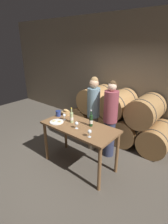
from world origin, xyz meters
name	(u,v)px	position (x,y,z in m)	size (l,w,h in m)	color
ground_plane	(80,165)	(0.00, 0.00, 0.00)	(10.00, 10.00, 0.00)	#564F44
stone_wall_back	(131,77)	(0.00, 2.14, 1.60)	(10.00, 0.12, 3.20)	#7F705B
barrel_stack	(117,117)	(0.00, 1.56, 0.61)	(2.86, 0.92, 1.32)	#A87A47
tasting_table	(79,132)	(0.00, 0.00, 0.80)	(1.54, 0.73, 0.94)	brown
person_left	(93,113)	(-0.18, 0.71, 0.94)	(0.29, 0.29, 1.78)	#756651
person_right	(110,119)	(0.27, 0.71, 0.91)	(0.30, 0.30, 1.76)	#2D334C
wine_bottle_red	(91,120)	(0.18, 0.14, 1.06)	(0.07, 0.07, 0.34)	#193819
wine_bottle_white	(72,117)	(-0.23, 0.03, 1.05)	(0.07, 0.07, 0.32)	#ADBC7F
blue_crock	(58,113)	(-0.68, 0.08, 1.01)	(0.12, 0.12, 0.12)	navy
bread_basket	(66,112)	(-0.62, 0.25, 0.99)	(0.18, 0.18, 0.13)	#A87F4C
cheese_plate	(57,122)	(-0.47, -0.17, 0.95)	(0.28, 0.28, 0.04)	white
wine_glass_far_left	(64,115)	(-0.43, 0.02, 1.04)	(0.07, 0.07, 0.14)	white
wine_glass_left	(77,124)	(0.03, -0.11, 1.04)	(0.07, 0.07, 0.14)	white
wine_glass_center	(90,132)	(0.41, -0.21, 1.04)	(0.07, 0.07, 0.14)	white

